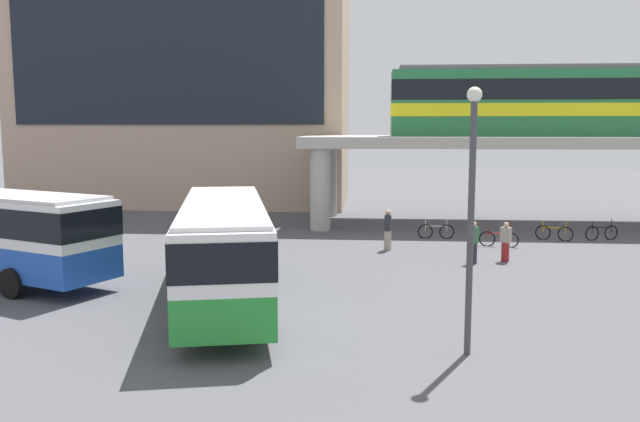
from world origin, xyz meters
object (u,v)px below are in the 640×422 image
train (586,100)px  pedestrian_waiting_near_stop (473,244)px  bus_main (224,241)px  bicycle_black (602,233)px  bicycle_silver (436,231)px  bicycle_red (499,239)px  station_building (188,57)px  pedestrian_near_building (506,243)px  bicycle_orange (554,233)px  pedestrian_walking_across (388,231)px

train → pedestrian_waiting_near_stop: bearing=-124.1°
bus_main → bicycle_black: (15.72, 13.13, -1.63)m
bus_main → bicycle_silver: (7.68, 12.89, -1.63)m
bus_main → bicycle_red: (10.37, 10.83, -1.63)m
bus_main → station_building: bearing=107.7°
bus_main → pedestrian_near_building: bus_main is taller
bicycle_black → bicycle_orange: bearing=-173.0°
bicycle_silver → train: bearing=31.3°
train → bicycle_silver: 11.88m
bicycle_orange → pedestrian_walking_across: size_ratio=0.92×
bicycle_black → bicycle_silver: size_ratio=0.96×
station_building → bicycle_silver: (16.47, -14.59, -10.07)m
bicycle_black → pedestrian_waiting_near_stop: size_ratio=1.00×
bicycle_orange → pedestrian_waiting_near_stop: (-4.73, -5.89, 0.45)m
bus_main → bicycle_red: 15.08m
bicycle_red → pedestrian_near_building: 3.39m
bicycle_silver → pedestrian_near_building: (2.34, -5.41, 0.40)m
station_building → pedestrian_near_building: bearing=-46.7°
pedestrian_near_building → pedestrian_waiting_near_stop: pedestrian_waiting_near_stop is taller
station_building → pedestrian_waiting_near_stop: station_building is taller
bicycle_black → pedestrian_walking_across: size_ratio=0.94×
pedestrian_walking_across → pedestrian_near_building: bearing=-23.7°
pedestrian_walking_across → pedestrian_waiting_near_stop: (3.41, -2.62, -0.06)m
bicycle_orange → pedestrian_walking_across: bearing=-158.1°
bicycle_orange → pedestrian_waiting_near_stop: 7.57m
train → station_building: bearing=159.3°
bicycle_red → pedestrian_waiting_near_stop: pedestrian_waiting_near_stop is taller
bicycle_silver → bicycle_black: bearing=1.7°
bicycle_silver → pedestrian_waiting_near_stop: size_ratio=1.04×
station_building → bicycle_silver: bearing=-41.5°
station_building → pedestrian_near_building: station_building is taller
pedestrian_walking_across → station_building: bearing=128.1°
bicycle_black → pedestrian_waiting_near_stop: (-7.07, -6.18, 0.45)m
pedestrian_near_building → bus_main: bearing=-143.3°
train → bicycle_black: 8.22m
bicycle_black → bicycle_red: (-5.35, -2.30, 0.00)m
bus_main → bicycle_orange: bus_main is taller
bicycle_silver → pedestrian_walking_across: size_ratio=0.98×
bicycle_red → train: bearing=51.3°
train → bicycle_silver: train is taller
bicycle_black → bicycle_silver: (-8.03, -0.24, 0.00)m
train → bicycle_black: bearing=-94.9°
station_building → bicycle_silver: size_ratio=12.61×
bus_main → bicycle_black: bus_main is taller
train → bicycle_orange: train is taller
pedestrian_near_building → bicycle_silver: bearing=113.4°
train → pedestrian_walking_across: 15.07m
pedestrian_near_building → pedestrian_walking_across: size_ratio=0.89×
pedestrian_walking_across → bicycle_black: bearing=18.7°
station_building → pedestrian_waiting_near_stop: bearing=-49.6°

